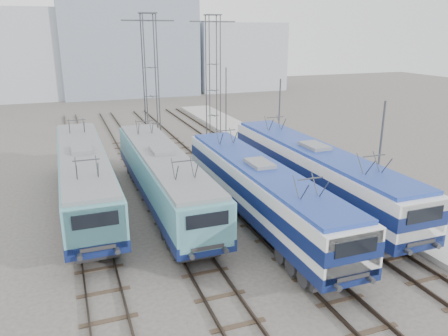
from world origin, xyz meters
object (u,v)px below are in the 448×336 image
Objects in this scene: mast_rear at (226,101)px; safety_cone at (400,212)px; locomotive_center_left at (163,175)px; locomotive_center_right at (260,189)px; catenary_tower_east at (213,73)px; mast_front at (379,164)px; mast_mid at (279,123)px; catenary_tower_west at (151,78)px; locomotive_far_left at (84,174)px; locomotive_far_right at (315,170)px.

safety_cone is at bearing -86.66° from mast_rear.
locomotive_center_left is 6.24m from locomotive_center_right.
catenary_tower_east is 1.71× the size of mast_rear.
mast_mid is at bearing 90.00° from mast_front.
safety_cone is at bearing -83.49° from mast_mid.
catenary_tower_west is at bearing -155.06° from mast_rear.
mast_mid is at bearing -90.00° from mast_rear.
mast_rear is at bearing 24.94° from catenary_tower_west.
catenary_tower_west reaches higher than locomotive_center_right.
locomotive_far_left is 2.55× the size of mast_mid.
mast_mid is at bearing 28.40° from locomotive_center_left.
locomotive_far_left reaches higher than locomotive_center_left.
mast_mid is 1.00× the size of mast_rear.
locomotive_far_right is (4.50, 1.67, 0.10)m from locomotive_center_right.
locomotive_center_right is at bearing -105.97° from mast_rear.
catenary_tower_west is 9.99m from mast_rear.
catenary_tower_east is 10.69m from mast_mid.
locomotive_center_right is 12.07m from mast_mid.
catenary_tower_east is at bearing 90.77° from locomotive_far_right.
locomotive_center_left is at bearing -151.60° from mast_mid.
mast_front is 1.00× the size of mast_mid.
locomotive_far_left is 22.33m from mast_rear.
catenary_tower_west is (-6.75, 16.51, 4.33)m from locomotive_far_right.
locomotive_far_right is 18.36m from catenary_tower_west.
locomotive_center_left is 9.38m from locomotive_far_right.
catenary_tower_west reaches higher than locomotive_far_right.
catenary_tower_east is 20.86× the size of safety_cone.
mast_mid reaches higher than locomotive_center_left.
locomotive_center_left is at bearing -118.87° from catenary_tower_east.
locomotive_far_left is 19.90m from catenary_tower_east.
locomotive_center_right is (9.00, -6.02, -0.01)m from locomotive_far_left.
mast_front reaches higher than locomotive_far_right.
catenary_tower_east is (13.25, 14.17, 4.42)m from locomotive_far_left.
locomotive_far_right is at bearing -67.77° from catenary_tower_west.
catenary_tower_east reaches higher than locomotive_center_left.
locomotive_far_right is (13.50, -4.35, 0.09)m from locomotive_far_left.
locomotive_center_left is 0.97× the size of locomotive_far_right.
safety_cone is at bearing -81.09° from catenary_tower_east.
mast_front is at bearing -62.05° from locomotive_far_right.
catenary_tower_west is 23.64m from safety_cone.
mast_front is (2.10, -22.00, -3.14)m from catenary_tower_east.
catenary_tower_east is at bearing -136.40° from mast_rear.
catenary_tower_west reaches higher than locomotive_far_left.
locomotive_far_right is at bearing -95.15° from mast_rear.
mast_mid and mast_rear have the same top height.
mast_front reaches higher than safety_cone.
locomotive_center_right reaches higher than safety_cone.
mast_mid is at bearing 15.19° from locomotive_far_left.
mast_mid is at bearing 58.06° from locomotive_center_right.
catenary_tower_east is at bearing 78.11° from locomotive_center_right.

